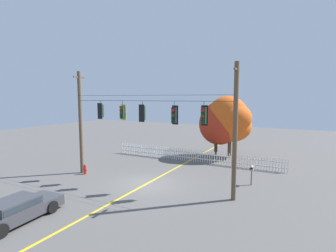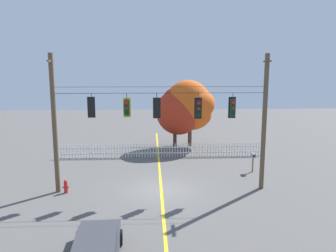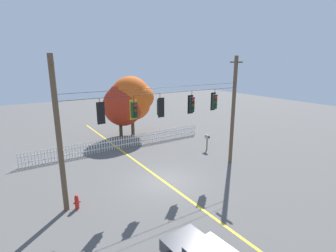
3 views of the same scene
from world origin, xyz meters
name	(u,v)px [view 1 (image 1 of 3)]	position (x,y,z in m)	size (l,w,h in m)	color
ground	(146,184)	(0.00, 0.00, 0.00)	(80.00, 80.00, 0.00)	#565451
lane_centerline_stripe	(146,184)	(0.00, 0.00, 0.00)	(0.16, 36.00, 0.01)	gold
signal_support_span	(146,126)	(0.00, 0.00, 4.09)	(12.41, 1.10, 8.02)	brown
traffic_signal_southbound_primary	(101,111)	(-3.93, -0.01, 5.01)	(0.43, 0.38, 1.36)	black
traffic_signal_northbound_secondary	(123,112)	(-1.95, 0.01, 4.96)	(0.43, 0.38, 1.39)	black
traffic_signal_westbound_side	(143,113)	(-0.24, -0.01, 4.95)	(0.43, 0.38, 1.43)	black
traffic_signal_northbound_primary	(174,115)	(2.16, 0.01, 4.89)	(0.43, 0.38, 1.51)	black
traffic_signal_eastbound_side	(204,116)	(4.16, 0.01, 4.92)	(0.43, 0.38, 1.49)	black
white_picket_fence	(192,156)	(0.36, 7.57, 0.56)	(16.49, 0.06, 1.12)	silver
autumn_maple_near_fence	(218,123)	(1.85, 10.74, 3.43)	(4.09, 3.65, 5.58)	#473828
autumn_maple_mid	(230,121)	(2.95, 10.91, 3.73)	(4.50, 4.29, 6.17)	brown
parked_car	(16,210)	(-2.61, -7.64, 0.60)	(2.07, 4.50, 1.15)	#38383D
fire_hydrant	(85,169)	(-5.56, -0.19, 0.39)	(0.38, 0.22, 0.78)	red
roadside_mailbox	(252,169)	(6.52, 3.23, 1.10)	(0.25, 0.44, 1.35)	brown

